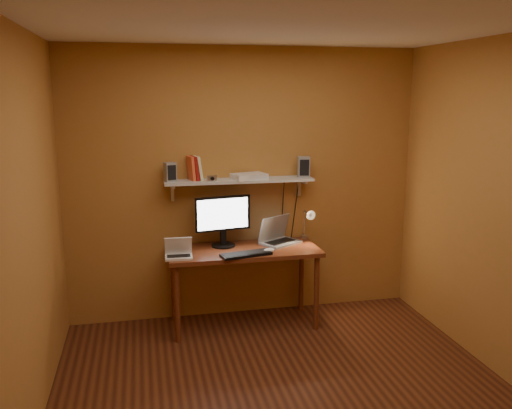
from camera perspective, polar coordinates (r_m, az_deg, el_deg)
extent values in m
cube|color=#5D2D18|center=(4.22, 3.23, -19.51)|extent=(3.40, 3.20, 0.02)
cube|color=silver|center=(3.63, 3.73, 18.59)|extent=(3.40, 3.20, 0.02)
cube|color=#AD6F35|center=(5.25, -1.25, 2.14)|extent=(3.40, 0.02, 2.60)
cube|color=#AD6F35|center=(2.27, 14.59, -11.32)|extent=(3.40, 0.02, 2.60)
cube|color=#AD6F35|center=(3.65, -23.39, -3.12)|extent=(0.02, 3.20, 2.60)
cube|color=#AD6F35|center=(4.47, 25.07, -0.67)|extent=(0.02, 3.20, 2.60)
cube|color=brown|center=(5.05, -1.34, -4.90)|extent=(1.40, 0.60, 0.04)
cylinder|color=brown|center=(4.87, -8.31, -10.33)|extent=(0.05, 0.05, 0.71)
cylinder|color=brown|center=(5.10, 6.37, -9.24)|extent=(0.05, 0.05, 0.71)
cylinder|color=brown|center=(5.32, -8.67, -8.41)|extent=(0.05, 0.05, 0.71)
cylinder|color=brown|center=(5.53, 4.79, -7.51)|extent=(0.05, 0.05, 0.71)
cube|color=silver|center=(5.09, -1.77, 2.55)|extent=(1.40, 0.25, 0.02)
cube|color=silver|center=(5.14, -8.80, 1.35)|extent=(0.03, 0.03, 0.18)
cube|color=silver|center=(5.35, 4.57, 1.86)|extent=(0.03, 0.03, 0.18)
cylinder|color=black|center=(5.13, -3.46, -4.31)|extent=(0.26, 0.26, 0.02)
cube|color=black|center=(5.11, -3.47, -3.41)|extent=(0.06, 0.05, 0.16)
cube|color=black|center=(5.06, -3.50, -0.95)|extent=(0.53, 0.11, 0.33)
cube|color=white|center=(5.04, -3.47, -1.00)|extent=(0.48, 0.08, 0.29)
cube|color=gray|center=(5.21, 2.58, -4.01)|extent=(0.43, 0.39, 0.02)
cube|color=black|center=(5.21, 2.58, -3.90)|extent=(0.33, 0.27, 0.00)
cube|color=gray|center=(5.24, 1.89, -2.46)|extent=(0.34, 0.25, 0.24)
cube|color=#111E38|center=(5.24, 1.89, -2.46)|extent=(0.30, 0.21, 0.20)
cube|color=white|center=(4.81, -8.13, -5.50)|extent=(0.24, 0.17, 0.02)
cube|color=black|center=(4.80, -8.14, -5.38)|extent=(0.20, 0.10, 0.00)
cube|color=white|center=(4.84, -8.19, -4.30)|extent=(0.24, 0.07, 0.16)
cube|color=black|center=(4.84, -8.19, -4.30)|extent=(0.21, 0.05, 0.13)
cube|color=black|center=(4.83, -1.05, -5.26)|extent=(0.48, 0.24, 0.02)
ellipsoid|color=white|center=(4.92, 1.35, -4.85)|extent=(0.12, 0.09, 0.04)
cube|color=silver|center=(5.42, 5.06, -3.65)|extent=(0.05, 0.06, 0.08)
cylinder|color=silver|center=(5.38, 5.09, -2.11)|extent=(0.02, 0.02, 0.28)
cylinder|color=silver|center=(5.28, 5.38, -0.84)|extent=(0.01, 0.16, 0.01)
cone|color=silver|center=(5.20, 5.64, -1.03)|extent=(0.09, 0.09, 0.09)
sphere|color=#FFE0A5|center=(5.18, 5.71, -1.08)|extent=(0.04, 0.04, 0.04)
cube|color=gray|center=(5.01, -9.04, 3.41)|extent=(0.12, 0.12, 0.17)
cube|color=gray|center=(5.22, 5.03, 3.98)|extent=(0.13, 0.13, 0.20)
cube|color=#EA5A30|center=(5.04, -6.86, 3.80)|extent=(0.08, 0.16, 0.22)
cube|color=maroon|center=(5.04, -6.50, 3.81)|extent=(0.08, 0.16, 0.22)
cube|color=#EEEABC|center=(5.04, -6.15, 3.83)|extent=(0.09, 0.16, 0.22)
cube|color=silver|center=(4.97, -4.69, 2.77)|extent=(0.10, 0.05, 0.06)
cylinder|color=black|center=(4.95, -4.67, 2.74)|extent=(0.04, 0.03, 0.03)
cube|color=white|center=(5.09, -0.73, 2.99)|extent=(0.35, 0.28, 0.05)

